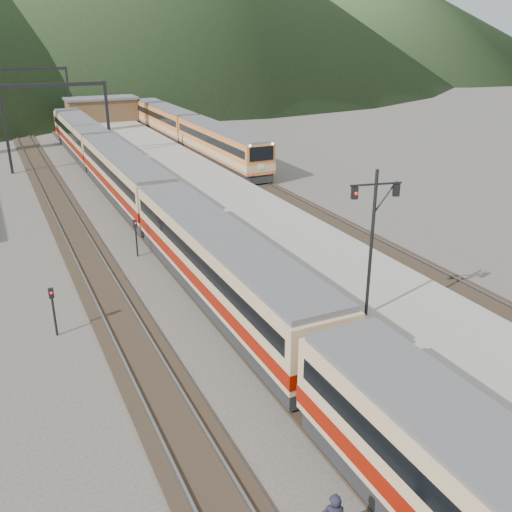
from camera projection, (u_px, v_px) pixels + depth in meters
track_main at (131, 204)px, 43.76m from camera, size 2.60×200.00×0.23m
track_far at (63, 212)px, 41.77m from camera, size 2.60×200.00×0.23m
track_second at (265, 188)px, 48.34m from camera, size 2.60×200.00×0.23m
platform at (208, 197)px, 44.15m from camera, size 8.00×100.00×1.00m
gantry_near at (57, 110)px, 53.17m from camera, size 9.55×0.25×8.00m
gantry_far at (31, 87)px, 74.16m from camera, size 9.55×0.25×8.00m
station_shed at (102, 109)px, 76.96m from camera, size 9.40×4.40×3.10m
main_train at (161, 210)px, 35.86m from camera, size 2.88×78.89×3.51m
second_train at (190, 132)px, 63.70m from camera, size 2.70×36.79×3.29m
signal_mast at (373, 229)px, 23.36m from camera, size 2.17×0.60×6.42m
short_signal_b at (136, 233)px, 33.33m from camera, size 0.26×0.22×2.27m
short_signal_c at (53, 305)px, 24.60m from camera, size 0.23×0.17×2.27m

